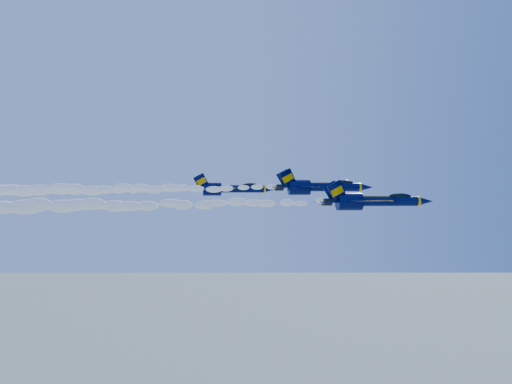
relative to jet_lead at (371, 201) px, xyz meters
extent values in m
cylinder|color=#010736|center=(2.77, 0.00, -0.07)|extent=(8.84, 1.47, 1.47)
ellipsoid|color=#010736|center=(-3.42, 0.00, -0.12)|extent=(1.53, 2.65, 6.29)
cone|color=#010736|center=(8.47, 0.00, -0.07)|extent=(2.56, 1.47, 1.47)
cylinder|color=#F6B100|center=(7.29, 0.00, -0.07)|extent=(0.34, 1.53, 1.53)
ellipsoid|color=black|center=(4.44, 0.00, 0.67)|extent=(3.54, 1.15, 0.97)
cube|color=#F6B100|center=(4.44, 0.00, 0.38)|extent=(4.13, 0.98, 0.18)
cube|color=#010736|center=(-1.65, -3.93, -0.07)|extent=(5.27, 6.25, 0.18)
cube|color=#010736|center=(-1.65, 3.93, -0.07)|extent=(5.27, 6.25, 0.18)
cube|color=#F6B100|center=(-0.27, -3.93, 0.03)|extent=(2.37, 4.92, 0.10)
cube|color=#F6B100|center=(-0.27, 3.93, 0.03)|extent=(2.37, 4.92, 0.10)
cube|color=#010736|center=(-5.58, -1.03, 1.41)|extent=(3.20, 1.01, 3.45)
cube|color=#010736|center=(-5.58, 1.03, 1.41)|extent=(3.20, 1.01, 3.45)
cylinder|color=black|center=(-6.86, -0.64, -0.16)|extent=(1.18, 1.08, 1.08)
cylinder|color=black|center=(-6.86, 0.64, -0.16)|extent=(1.18, 1.08, 1.08)
cube|color=#F6B100|center=(-0.18, 0.00, 0.70)|extent=(10.81, 0.34, 0.08)
ellipsoid|color=white|center=(-34.24, 0.00, -0.49)|extent=(53.78, 2.33, 2.10)
cylinder|color=#010736|center=(-2.80, 10.24, 2.25)|extent=(8.66, 1.44, 1.44)
ellipsoid|color=#010736|center=(-8.86, 10.24, 2.20)|extent=(1.50, 2.60, 6.16)
cone|color=#010736|center=(2.79, 10.24, 2.25)|extent=(2.50, 1.44, 1.44)
cylinder|color=#F6B100|center=(1.63, 10.24, 2.25)|extent=(0.34, 1.50, 1.50)
ellipsoid|color=black|center=(-1.16, 10.24, 2.97)|extent=(3.47, 1.13, 0.95)
cube|color=#F6B100|center=(-1.16, 10.24, 2.68)|extent=(4.04, 0.96, 0.17)
cube|color=#010736|center=(-7.13, 6.39, 2.25)|extent=(5.16, 6.12, 0.17)
cube|color=#010736|center=(-7.13, 14.09, 2.25)|extent=(5.16, 6.12, 0.17)
cube|color=#F6B100|center=(-5.78, 6.39, 2.34)|extent=(2.32, 4.82, 0.10)
cube|color=#F6B100|center=(-5.78, 14.09, 2.34)|extent=(2.32, 4.82, 0.10)
cube|color=#010736|center=(-10.98, 9.23, 3.69)|extent=(3.14, 0.99, 3.38)
cube|color=#010736|center=(-10.98, 11.25, 3.69)|extent=(3.14, 0.99, 3.38)
cylinder|color=black|center=(-12.23, 9.62, 2.15)|extent=(1.16, 1.06, 1.06)
cylinder|color=black|center=(-12.23, 10.87, 2.15)|extent=(1.16, 1.06, 1.06)
cube|color=#F6B100|center=(-5.69, 10.24, 3.00)|extent=(10.59, 0.34, 0.08)
ellipsoid|color=white|center=(-39.61, 10.24, 1.82)|extent=(53.78, 2.28, 2.05)
cylinder|color=#010736|center=(-17.64, 18.29, 2.03)|extent=(7.91, 1.32, 1.32)
ellipsoid|color=#010736|center=(-23.17, 18.29, 1.99)|extent=(1.37, 2.37, 5.62)
cone|color=#010736|center=(-12.54, 18.29, 2.03)|extent=(2.28, 1.32, 1.32)
cylinder|color=#F6B100|center=(-13.60, 18.29, 2.03)|extent=(0.31, 1.37, 1.37)
ellipsoid|color=black|center=(-16.14, 18.29, 2.69)|extent=(3.16, 1.03, 0.87)
cube|color=#F6B100|center=(-16.14, 18.29, 2.43)|extent=(3.69, 0.88, 0.16)
cube|color=#010736|center=(-21.59, 14.77, 2.03)|extent=(4.71, 5.58, 0.16)
cube|color=#010736|center=(-21.59, 21.80, 2.03)|extent=(4.71, 5.58, 0.16)
cube|color=#F6B100|center=(-20.36, 14.77, 2.12)|extent=(2.12, 4.40, 0.09)
cube|color=#F6B100|center=(-20.36, 21.80, 2.12)|extent=(2.12, 4.40, 0.09)
cube|color=#010736|center=(-25.10, 17.36, 3.35)|extent=(2.86, 0.90, 3.08)
cube|color=#010736|center=(-25.10, 19.21, 3.35)|extent=(2.86, 0.90, 3.08)
cylinder|color=black|center=(-26.25, 17.71, 1.94)|extent=(1.05, 0.97, 0.97)
cylinder|color=black|center=(-26.25, 18.86, 1.94)|extent=(1.05, 0.97, 0.97)
cube|color=#F6B100|center=(-20.27, 18.29, 2.72)|extent=(9.66, 0.31, 0.07)
ellipsoid|color=white|center=(-53.58, 18.29, 1.61)|extent=(53.78, 2.08, 1.87)
camera|label=1|loc=(-26.17, -71.91, 0.58)|focal=35.00mm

